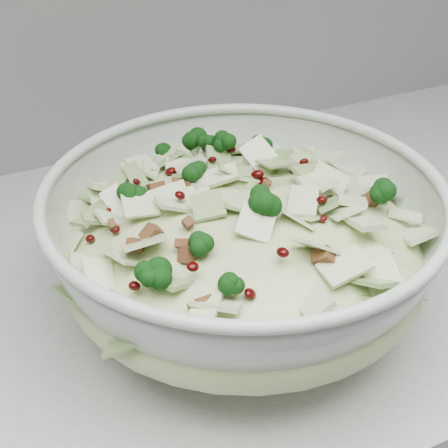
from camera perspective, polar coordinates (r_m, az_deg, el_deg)
mixing_bowl at (r=0.56m, az=1.73°, el=-2.24°), size 0.38×0.38×0.14m
salad at (r=0.55m, az=1.77°, el=-0.33°), size 0.43×0.43×0.14m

